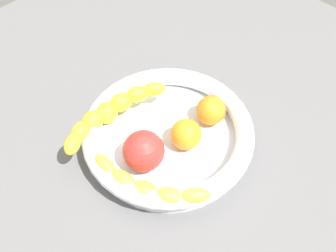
{
  "coord_description": "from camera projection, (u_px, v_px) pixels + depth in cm",
  "views": [
    {
      "loc": [
        28.9,
        -29.7,
        60.78
      ],
      "look_at": [
        0.0,
        0.0,
        8.12
      ],
      "focal_mm": 40.97,
      "sensor_mm": 36.0,
      "label": 1
    }
  ],
  "objects": [
    {
      "name": "tomato_red",
      "position": [
        144.0,
        151.0,
        0.63
      ],
      "size": [
        7.05,
        7.05,
        7.05
      ],
      "primitive_type": "sphere",
      "color": "red",
      "rests_on": "fruit_bowl"
    },
    {
      "name": "kitchen_counter",
      "position": [
        168.0,
        148.0,
        0.72
      ],
      "size": [
        120.0,
        120.0,
        3.0
      ],
      "primitive_type": "cube",
      "color": "#5E5D5F",
      "rests_on": "ground"
    },
    {
      "name": "banana_draped_left",
      "position": [
        109.0,
        113.0,
        0.69
      ],
      "size": [
        7.94,
        23.15,
        5.41
      ],
      "color": "yellow",
      "rests_on": "fruit_bowl"
    },
    {
      "name": "fruit_bowl",
      "position": [
        168.0,
        134.0,
        0.69
      ],
      "size": [
        30.64,
        30.64,
        5.45
      ],
      "color": "silver",
      "rests_on": "kitchen_counter"
    },
    {
      "name": "orange_mid_left",
      "position": [
        186.0,
        134.0,
        0.66
      ],
      "size": [
        5.53,
        5.53,
        5.53
      ],
      "primitive_type": "sphere",
      "color": "orange",
      "rests_on": "fruit_bowl"
    },
    {
      "name": "orange_front",
      "position": [
        211.0,
        111.0,
        0.7
      ],
      "size": [
        5.45,
        5.45,
        5.45
      ],
      "primitive_type": "sphere",
      "color": "orange",
      "rests_on": "fruit_bowl"
    },
    {
      "name": "banana_draped_right",
      "position": [
        146.0,
        187.0,
        0.6
      ],
      "size": [
        19.26,
        10.33,
        4.01
      ],
      "color": "yellow",
      "rests_on": "fruit_bowl"
    }
  ]
}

